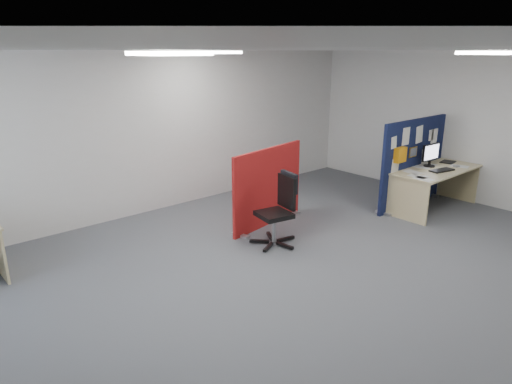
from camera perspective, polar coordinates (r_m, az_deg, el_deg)
floor at (r=5.80m, az=6.43°, el=-10.55°), size 9.00×9.00×0.00m
ceiling at (r=5.14m, az=7.47°, el=17.18°), size 9.00×7.00×0.02m
wall_back at (r=8.02m, az=-12.10°, el=7.23°), size 9.00×0.02×2.70m
wall_right at (r=9.11m, az=26.43°, el=6.98°), size 0.02×7.00×2.70m
ceiling_lights at (r=5.83m, az=4.62°, el=16.96°), size 4.10×4.10×0.04m
navy_divider at (r=8.59m, az=18.98°, el=3.48°), size 1.90×0.30×1.57m
main_desk at (r=8.58m, az=21.27°, el=1.66°), size 1.80×0.80×0.73m
monitor_main at (r=8.61m, az=20.98°, el=4.46°), size 0.47×0.19×0.41m
keyboard at (r=8.41m, az=22.21°, el=2.53°), size 0.48×0.27×0.02m
mouse at (r=8.80m, az=23.78°, el=2.97°), size 0.11×0.09×0.03m
paper_tray at (r=9.11m, az=22.86°, el=3.49°), size 0.31×0.27×0.01m
red_divider at (r=7.24m, az=1.54°, el=0.57°), size 1.66×0.34×1.25m
office_chair at (r=6.53m, az=3.07°, el=-1.62°), size 0.68×0.67×1.03m
desk_papers at (r=8.34m, az=20.63°, el=2.53°), size 1.51×0.78×0.00m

